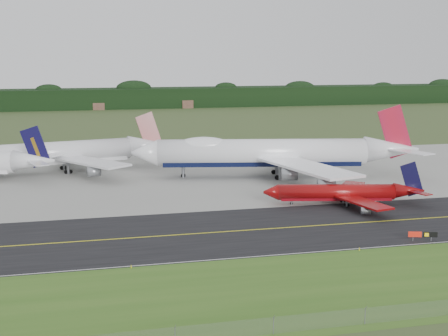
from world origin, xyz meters
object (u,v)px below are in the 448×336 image
taxiway_sign (423,235)px  jet_red_737 (345,193)px  jet_ba_747 (272,153)px  jet_star_tail (64,153)px

taxiway_sign → jet_red_737: bearing=94.4°
jet_ba_747 → jet_red_737: size_ratio=2.17×
jet_red_737 → jet_star_tail: bearing=138.3°
jet_red_737 → jet_star_tail: (-61.57, 54.91, 2.72)m
jet_star_tail → jet_ba_747: bearing=-20.9°
jet_ba_747 → jet_red_737: jet_ba_747 is taller
jet_red_737 → taxiway_sign: bearing=-85.6°
jet_ba_747 → taxiway_sign: jet_ba_747 is taller
jet_ba_747 → jet_star_tail: (-55.27, 21.16, -1.30)m
jet_star_tail → taxiway_sign: 105.48m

